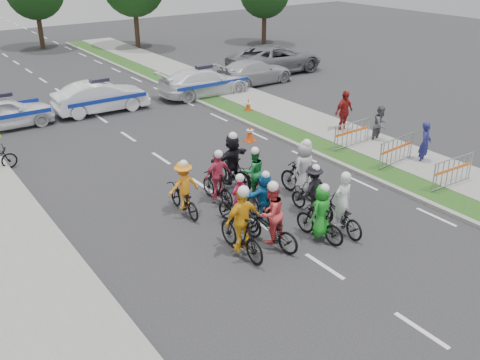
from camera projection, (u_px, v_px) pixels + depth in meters
ground at (324, 266)px, 13.72m from camera, size 90.00×90.00×0.00m
curb_right at (332, 160)px, 20.08m from camera, size 0.20×60.00×0.12m
grass_strip at (345, 156)px, 20.45m from camera, size 1.20×60.00×0.11m
sidewalk_right at (377, 147)px, 21.39m from camera, size 2.40×60.00×0.13m
sidewalk_left at (10, 257)px, 14.00m from camera, size 3.00×60.00×0.13m
rider_0 at (341, 212)px, 15.12m from camera, size 0.79×1.89×1.88m
rider_1 at (321, 218)px, 14.68m from camera, size 0.79×1.70×1.74m
rider_2 at (270, 222)px, 14.34m from camera, size 1.04×2.03×1.97m
rider_3 at (242, 229)px, 13.92m from camera, size 1.03×1.95×2.05m
rider_4 at (312, 195)px, 16.06m from camera, size 0.97×1.68×1.67m
rider_5 at (264, 200)px, 15.59m from camera, size 1.33×1.59×1.66m
rider_6 at (238, 209)px, 15.43m from camera, size 0.83×1.72×1.69m
rider_7 at (303, 175)px, 17.10m from camera, size 0.90×1.96×2.01m
rider_8 at (253, 179)px, 17.05m from camera, size 0.93×1.84×1.79m
rider_9 at (218, 182)px, 16.77m from camera, size 0.91×1.72×1.81m
rider_10 at (184, 193)px, 16.08m from camera, size 1.01×1.78×1.79m
rider_11 at (232, 164)px, 17.77m from camera, size 1.63×1.94×1.98m
police_car_0 at (4, 113)px, 23.37m from camera, size 4.19×1.72×1.42m
police_car_1 at (101, 97)px, 25.58m from camera, size 4.53×1.79×1.47m
police_car_2 at (204, 82)px, 28.28m from camera, size 5.11×2.32×1.45m
civilian_sedan at (254, 72)px, 30.51m from camera, size 4.85×2.17×1.38m
civilian_suv at (275, 59)px, 33.04m from camera, size 6.17×2.87×1.71m
spectator_0 at (425, 143)px, 19.64m from camera, size 0.69×0.58×1.60m
spectator_1 at (380, 124)px, 21.72m from camera, size 0.82×0.68×1.54m
spectator_2 at (344, 112)px, 22.78m from camera, size 1.12×0.57×1.83m
barrier_0 at (452, 173)px, 17.75m from camera, size 2.02×0.58×1.12m
barrier_1 at (396, 152)px, 19.50m from camera, size 2.04×0.67×1.12m
barrier_2 at (352, 135)px, 21.14m from camera, size 2.01×0.55×1.12m
cone_0 at (250, 133)px, 22.03m from camera, size 0.40×0.40×0.70m
cone_1 at (248, 106)px, 25.64m from camera, size 0.40×0.40×0.70m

